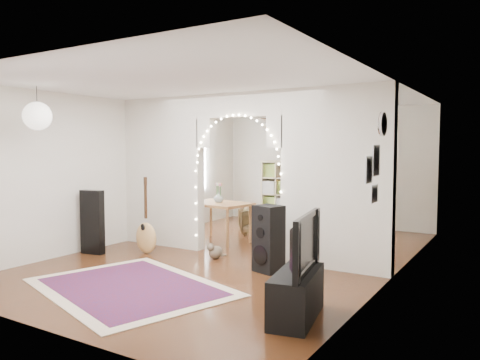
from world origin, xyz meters
The scene contains 25 objects.
floor centered at (0.00, 0.00, 0.00)m, with size 7.50×7.50×0.00m, color black.
ceiling centered at (0.00, 0.00, 2.70)m, with size 5.00×7.50×0.02m, color white.
wall_back centered at (0.00, 3.75, 1.35)m, with size 5.00×0.02×2.70m, color silver.
wall_front centered at (0.00, -3.75, 1.35)m, with size 5.00×0.02×2.70m, color silver.
wall_left centered at (-2.50, 0.00, 1.35)m, with size 0.02×7.50×2.70m, color silver.
wall_right centered at (2.50, 0.00, 1.35)m, with size 0.02×7.50×2.70m, color silver.
divider_wall centered at (0.00, 0.00, 1.42)m, with size 5.00×0.20×2.70m.
fairy_lights centered at (0.00, -0.13, 1.55)m, with size 1.64×0.04×1.60m, color #FFEABF, non-canonical shape.
window centered at (-2.47, 1.80, 1.50)m, with size 0.04×1.20×1.40m, color white.
wall_clock centered at (2.48, -0.60, 2.10)m, with size 0.31×0.31×0.03m, color white.
picture_frames centered at (2.48, -1.00, 1.50)m, with size 0.02×0.50×0.70m, color white, non-canonical shape.
paper_lantern centered at (-1.90, -2.40, 2.25)m, with size 0.40×0.40×0.40m, color white.
ceiling_fan centered at (0.00, 2.00, 2.40)m, with size 1.10×1.10×0.30m, color gold, non-canonical shape.
area_rug centered at (-0.27, -2.27, 0.01)m, with size 2.56×1.91×0.02m, color maroon.
guitar_case centered at (-2.20, -1.20, 0.54)m, with size 0.41×0.14×1.09m, color black.
acoustic_guitar centered at (-1.44, -0.71, 0.48)m, with size 0.47×0.31×1.11m.
tabby_cat centered at (-0.22, -0.42, 0.12)m, with size 0.23×0.44×0.29m.
floor_speaker centered at (0.89, -0.66, 0.48)m, with size 0.45×0.42×0.97m.
media_console centered at (2.02, -2.15, 0.25)m, with size 0.40×1.00×0.50m, color black.
tv centered at (2.02, -2.15, 0.81)m, with size 1.07×0.14×0.62m, color black.
bookcase centered at (-0.31, 2.77, 0.76)m, with size 1.47×0.37×1.51m, color beige.
dining_table centered at (-0.96, 0.78, 0.68)m, with size 1.31×0.98×0.76m.
flower_vase centered at (-0.96, 0.78, 0.85)m, with size 0.18×0.18×0.19m, color silver.
dining_chair_left centered at (-1.23, 2.48, 0.23)m, with size 0.49×0.50×0.46m, color #4A3C25.
dining_chair_right centered at (-0.63, 1.75, 0.25)m, with size 0.54×0.56×0.51m, color #4A3C25.
Camera 1 is at (4.03, -6.58, 1.81)m, focal length 35.00 mm.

